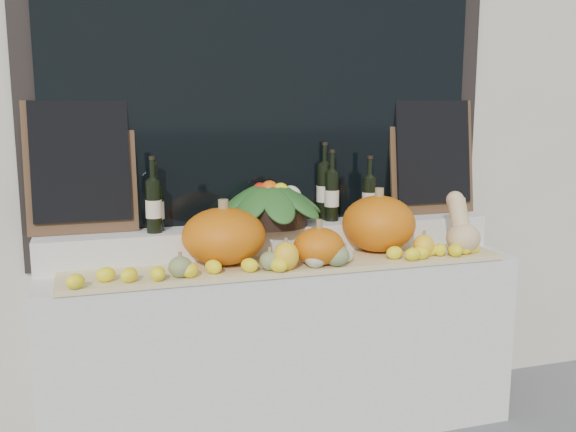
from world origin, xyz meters
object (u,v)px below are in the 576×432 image
Objects in this scene: pumpkin_left at (224,236)px; butternut_squash at (461,229)px; pumpkin_right at (379,224)px; wine_bottle_tall at (324,191)px; produce_bowl at (270,203)px.

pumpkin_left is 1.19m from butternut_squash.
butternut_squash reaches higher than pumpkin_left.
butternut_squash is (1.18, -0.13, -0.01)m from pumpkin_left.
wine_bottle_tall reaches higher than pumpkin_right.
produce_bowl is at bearing -166.50° from wine_bottle_tall.
butternut_squash is at bearing -20.89° from pumpkin_right.
produce_bowl is 1.43× the size of wine_bottle_tall.
pumpkin_left is 0.68× the size of produce_bowl.
wine_bottle_tall is at bearing 13.50° from produce_bowl.
wine_bottle_tall is at bearing 146.80° from butternut_squash.
pumpkin_right is 0.56m from produce_bowl.
pumpkin_left is at bearing -146.31° from produce_bowl.
wine_bottle_tall reaches higher than produce_bowl.
butternut_squash is at bearing -18.70° from produce_bowl.
wine_bottle_tall is (0.59, 0.26, 0.15)m from pumpkin_left.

